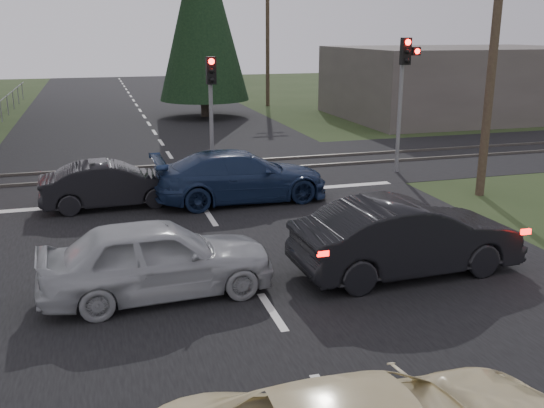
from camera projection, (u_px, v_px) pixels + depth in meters
name	position (u px, v px, depth m)	size (l,w,h in m)	color
ground	(272.00, 312.00, 11.03)	(120.00, 120.00, 0.00)	#273719
road	(188.00, 183.00, 20.25)	(14.00, 100.00, 0.01)	black
rail_corridor	(180.00, 171.00, 22.09)	(120.00, 8.00, 0.01)	black
stop_line	(197.00, 197.00, 18.58)	(13.00, 0.35, 0.00)	silver
rail_near	(183.00, 174.00, 21.34)	(120.00, 0.12, 0.10)	#59544C
rail_far	(177.00, 165.00, 22.82)	(120.00, 0.12, 0.10)	#59544C
traffic_signal_right	(404.00, 79.00, 20.89)	(0.68, 0.48, 4.70)	slate
traffic_signal_center	(211.00, 96.00, 20.37)	(0.32, 0.48, 4.10)	slate
utility_pole_near	(495.00, 38.00, 17.55)	(1.80, 0.26, 9.00)	#4C3D2D
utility_pole_mid	(268.00, 34.00, 39.68)	(1.80, 0.26, 9.00)	#4C3D2D
utility_pole_far	(201.00, 32.00, 62.74)	(1.80, 0.26, 9.00)	#4C3D2D
conifer_tree	(202.00, 11.00, 34.29)	(5.20, 5.20, 11.00)	#473D33
building_right	(460.00, 82.00, 35.63)	(14.00, 10.00, 4.00)	#59514C
dark_hatchback	(407.00, 237.00, 12.60)	(1.68, 4.80, 1.58)	black
silver_car	(157.00, 258.00, 11.54)	(1.78, 4.43, 1.51)	#9B9FA3
blue_sedan	(241.00, 176.00, 18.01)	(2.11, 5.19, 1.51)	#182748
dark_car_far	(112.00, 185.00, 17.42)	(1.39, 4.00, 1.32)	black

